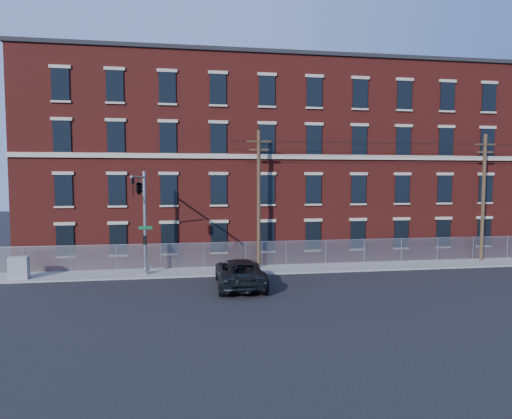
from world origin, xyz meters
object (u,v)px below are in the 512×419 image
at_px(traffic_signal_mast, 141,199).
at_px(utility_pole_near, 259,196).
at_px(utility_cabinet, 19,268).
at_px(pickup_truck, 240,273).

xyz_separation_m(traffic_signal_mast, utility_pole_near, (8.00, 3.42, -0.05)).
bearing_deg(utility_pole_near, traffic_signal_mast, -156.86).
bearing_deg(utility_pole_near, utility_cabinet, -174.99).
relative_size(traffic_signal_mast, utility_pole_near, 0.70).
bearing_deg(utility_cabinet, utility_pole_near, 4.48).
bearing_deg(traffic_signal_mast, utility_pole_near, 23.14).
height_order(utility_pole_near, utility_cabinet, utility_pole_near).
bearing_deg(utility_cabinet, traffic_signal_mast, -14.72).
bearing_deg(utility_cabinet, pickup_truck, -14.87).
height_order(traffic_signal_mast, utility_pole_near, utility_pole_near).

